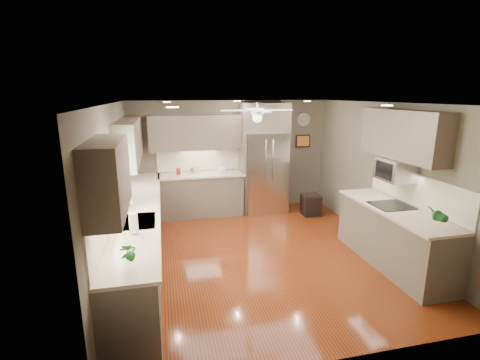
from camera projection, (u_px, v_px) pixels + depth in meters
name	position (u px, v px, depth m)	size (l,w,h in m)	color
floor	(260.00, 254.00, 5.89)	(5.00, 5.00, 0.00)	#491A09
ceiling	(263.00, 103.00, 5.29)	(5.00, 5.00, 0.00)	white
wall_back	(231.00, 156.00, 7.95)	(4.50, 4.50, 0.00)	brown
wall_front	(337.00, 248.00, 3.23)	(4.50, 4.50, 0.00)	brown
wall_left	(114.00, 191.00, 5.10)	(5.00, 5.00, 0.00)	brown
wall_right	(385.00, 175.00, 6.08)	(5.00, 5.00, 0.00)	brown
canister_a	(178.00, 171.00, 7.45)	(0.09, 0.09, 0.15)	maroon
canister_b	(192.00, 171.00, 7.53)	(0.09, 0.09, 0.14)	silver
canister_c	(197.00, 170.00, 7.58)	(0.12, 0.12, 0.20)	beige
soap_bottle	(129.00, 202.00, 5.30)	(0.09, 0.09, 0.20)	white
potted_plant_left	(127.00, 252.00, 3.47)	(0.17, 0.11, 0.32)	#19581F
potted_plant_right	(436.00, 215.00, 4.52)	(0.19, 0.15, 0.34)	#19581F
bowl	(222.00, 172.00, 7.66)	(0.21, 0.21, 0.05)	beige
left_run	(139.00, 234.00, 5.49)	(0.65, 4.70, 1.45)	brown
back_run	(202.00, 194.00, 7.70)	(1.85, 0.65, 1.45)	brown
uppers	(209.00, 140.00, 5.95)	(4.50, 4.70, 0.95)	brown
window	(110.00, 179.00, 4.56)	(0.05, 1.12, 0.92)	#BFF2B2
sink	(137.00, 223.00, 4.78)	(0.50, 0.70, 0.32)	silver
refrigerator	(264.00, 160.00, 7.80)	(1.06, 0.75, 2.45)	silver
right_run	(393.00, 235.00, 5.44)	(0.70, 2.20, 1.45)	brown
microwave	(395.00, 170.00, 5.45)	(0.43, 0.55, 0.34)	silver
ceiling_fan	(257.00, 113.00, 5.61)	(1.18, 1.18, 0.32)	white
recessed_lights	(253.00, 103.00, 5.66)	(2.84, 3.14, 0.01)	white
wall_clock	(304.00, 120.00, 8.13)	(0.30, 0.03, 0.30)	white
framed_print	(303.00, 141.00, 8.24)	(0.36, 0.03, 0.30)	black
stool	(311.00, 204.00, 7.75)	(0.41, 0.41, 0.47)	black
paper_towel	(134.00, 223.00, 4.31)	(0.11, 0.11, 0.27)	white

